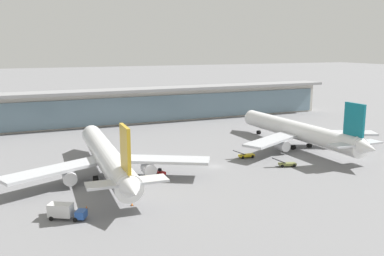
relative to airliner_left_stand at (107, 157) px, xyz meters
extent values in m
plane|color=slate|center=(29.75, -1.70, -5.57)|extent=(1200.00, 1200.00, 0.00)
cylinder|color=white|center=(0.07, 1.36, 0.02)|extent=(8.83, 56.18, 5.90)
cone|color=white|center=(1.67, 31.65, 0.02)|extent=(6.05, 5.61, 5.78)
cone|color=white|center=(-1.51, -28.64, 0.61)|extent=(5.64, 6.76, 5.31)
cube|color=black|center=(1.49, 28.27, 1.05)|extent=(4.55, 2.67, 0.71)
cube|color=#B7BABF|center=(-12.90, -3.10, -1.01)|extent=(25.95, 15.92, 0.71)
cube|color=#B7BABF|center=(12.50, -4.44, -1.01)|extent=(25.40, 18.03, 0.71)
cylinder|color=silver|center=(-9.88, -3.86, -3.05)|extent=(3.48, 4.44, 3.25)
cylinder|color=silver|center=(9.42, -4.87, -3.05)|extent=(3.48, 4.44, 3.25)
cube|color=gold|center=(-1.24, -23.53, 7.55)|extent=(1.09, 7.15, 9.15)
cube|color=#B7BABF|center=(-1.29, -24.55, 0.91)|extent=(16.49, 5.33, 0.51)
cylinder|color=black|center=(-3.34, -1.52, -4.86)|extent=(1.29, 1.49, 1.42)
cylinder|color=black|center=(3.16, -1.86, -4.86)|extent=(1.29, 1.49, 1.42)
cylinder|color=black|center=(1.25, 23.70, -4.86)|extent=(1.29, 1.49, 1.42)
cylinder|color=white|center=(65.25, 8.83, 0.02)|extent=(6.46, 56.00, 5.90)
cone|color=white|center=(64.95, 39.16, 0.02)|extent=(5.83, 5.37, 5.78)
cone|color=white|center=(65.55, -21.21, 0.61)|extent=(5.37, 6.54, 5.31)
cube|color=black|center=(64.99, 35.78, 1.05)|extent=(4.45, 2.49, 0.71)
cube|color=#B7BABF|center=(52.59, 3.56, -1.01)|extent=(25.66, 17.20, 0.71)
cube|color=#B7BABF|center=(78.02, 3.82, -1.01)|extent=(25.76, 16.80, 0.71)
cylinder|color=silver|center=(55.65, 3.00, -3.05)|extent=(3.30, 4.30, 3.25)
cylinder|color=silver|center=(74.97, 3.19, -3.05)|extent=(3.30, 4.30, 3.25)
cube|color=#0F6B7A|center=(65.50, -16.09, 7.55)|extent=(0.78, 7.13, 9.15)
cube|color=#B7BABF|center=(65.51, -17.11, 0.91)|extent=(16.32, 4.64, 0.51)
cylinder|color=black|center=(62.03, 5.74, -4.86)|extent=(1.23, 1.44, 1.42)
cylinder|color=black|center=(68.54, 5.81, -4.86)|extent=(1.23, 1.44, 1.42)
cylinder|color=black|center=(65.03, 31.20, -4.86)|extent=(1.23, 1.44, 1.42)
cube|color=#B21E1E|center=(12.80, -4.17, -4.67)|extent=(2.29, 3.13, 0.90)
cube|color=black|center=(12.71, -3.88, -3.87)|extent=(0.88, 0.88, 0.70)
cylinder|color=black|center=(13.78, -4.88, -5.12)|extent=(0.54, 0.94, 0.90)
cylinder|color=black|center=(12.42, -5.32, -5.12)|extent=(0.54, 0.94, 0.90)
cylinder|color=black|center=(13.18, -3.01, -5.12)|extent=(0.54, 0.94, 0.90)
cylinder|color=black|center=(11.82, -3.45, -5.12)|extent=(0.54, 0.94, 0.90)
cube|color=yellow|center=(81.77, 2.18, -4.37)|extent=(3.01, 2.82, 1.50)
cylinder|color=silver|center=(83.76, -2.19, -3.67)|extent=(4.23, 5.97, 2.10)
cylinder|color=black|center=(81.16, 0.86, -5.12)|extent=(0.63, 0.94, 0.90)
cylinder|color=black|center=(83.17, 1.78, -5.12)|extent=(0.63, 0.94, 0.90)
cylinder|color=black|center=(83.53, -4.33, -5.12)|extent=(0.63, 0.94, 0.90)
cylinder|color=black|center=(85.53, -3.41, -5.12)|extent=(0.63, 0.94, 0.90)
cube|color=yellow|center=(42.68, 2.87, -4.82)|extent=(4.88, 2.01, 0.60)
cube|color=black|center=(40.26, 2.98, -3.74)|extent=(3.99, 1.08, 1.72)
cylinder|color=black|center=(40.96, 2.12, -5.12)|extent=(0.91, 0.32, 0.90)
cylinder|color=black|center=(41.04, 3.77, -5.12)|extent=(0.91, 0.32, 0.90)
cylinder|color=black|center=(44.32, 1.97, -5.12)|extent=(0.91, 0.32, 0.90)
cylinder|color=black|center=(44.40, 3.62, -5.12)|extent=(0.91, 0.32, 0.90)
cube|color=#234C9E|center=(-10.56, -24.42, -4.37)|extent=(2.72, 2.89, 1.50)
cube|color=black|center=(-9.87, -24.83, -4.07)|extent=(1.15, 1.85, 0.70)
cube|color=silver|center=(-14.10, -22.35, -3.72)|extent=(5.13, 4.31, 2.50)
cylinder|color=black|center=(-10.71, -23.11, -5.12)|extent=(0.92, 0.70, 0.90)
cylinder|color=black|center=(-11.78, -24.93, -5.12)|extent=(0.92, 0.70, 0.90)
cylinder|color=black|center=(-14.86, -20.68, -5.12)|extent=(0.92, 0.70, 0.90)
cylinder|color=black|center=(-15.92, -22.51, -5.12)|extent=(0.92, 0.70, 0.90)
cube|color=olive|center=(48.19, -9.98, -4.82)|extent=(5.12, 3.23, 0.60)
cube|color=black|center=(45.89, -9.21, -3.74)|extent=(4.04, 2.10, 1.72)
cylinder|color=black|center=(46.33, -10.24, -5.12)|extent=(0.94, 0.55, 0.90)
cylinder|color=black|center=(46.86, -8.67, -5.12)|extent=(0.94, 0.55, 0.90)
cylinder|color=black|center=(49.52, -11.30, -5.12)|extent=(0.94, 0.55, 0.90)
cylinder|color=black|center=(50.04, -9.73, -5.12)|extent=(0.94, 0.55, 0.90)
cube|color=beige|center=(29.75, 73.94, 1.43)|extent=(184.56, 8.00, 14.00)
cube|color=slate|center=(29.75, 69.64, 0.73)|extent=(180.86, 0.50, 11.20)
cube|color=gray|center=(29.75, 71.94, 9.03)|extent=(188.25, 12.80, 1.20)
cone|color=orange|center=(-8.67, -19.13, -5.22)|extent=(0.44, 0.44, 0.70)
cube|color=black|center=(-8.67, -19.13, -5.55)|extent=(0.62, 0.62, 0.04)
cone|color=orange|center=(0.46, -21.05, -5.22)|extent=(0.44, 0.44, 0.70)
cube|color=black|center=(0.46, -21.05, -5.55)|extent=(0.62, 0.62, 0.04)
camera|label=1|loc=(-21.68, -103.25, 27.44)|focal=39.46mm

